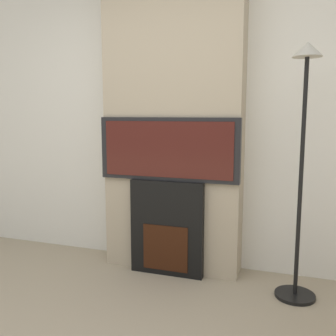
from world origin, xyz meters
name	(u,v)px	position (x,y,z in m)	size (l,w,h in m)	color
wall_back	(179,114)	(0.00, 2.03, 1.35)	(6.00, 0.06, 2.70)	silver
chimney_breast	(173,114)	(0.00, 1.86, 1.35)	(1.17, 0.28, 2.70)	tan
fireplace	(168,227)	(0.00, 1.71, 0.40)	(0.62, 0.15, 0.80)	black
television	(168,149)	(0.00, 1.71, 1.06)	(1.18, 0.07, 0.52)	black
floor_lamp	(303,147)	(1.03, 1.60, 1.12)	(0.29, 0.29, 1.83)	black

